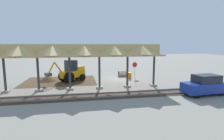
{
  "coord_description": "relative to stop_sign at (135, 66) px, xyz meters",
  "views": [
    {
      "loc": [
        5.66,
        23.98,
        4.84
      ],
      "look_at": [
        1.64,
        2.1,
        1.6
      ],
      "focal_mm": 28.0,
      "sensor_mm": 36.0,
      "label": 1
    }
  ],
  "objects": [
    {
      "name": "traffic_barrel",
      "position": [
        1.0,
        0.76,
        -1.2
      ],
      "size": [
        0.56,
        0.56,
        0.9
      ],
      "primitive_type": "cylinder",
      "color": "orange",
      "rests_on": "ground"
    },
    {
      "name": "distant_parked_car",
      "position": [
        -3.84,
        9.93,
        -0.67
      ],
      "size": [
        4.34,
        2.13,
        1.98
      ],
      "color": "navy",
      "rests_on": "ground"
    },
    {
      "name": "rail_tracks",
      "position": [
        2.24,
        8.42,
        -1.62
      ],
      "size": [
        60.0,
        2.58,
        0.15
      ],
      "color": "slate",
      "rests_on": "ground"
    },
    {
      "name": "concrete_pipe",
      "position": [
        1.45,
        -1.26,
        -1.19
      ],
      "size": [
        1.44,
        0.96,
        0.92
      ],
      "color": "#9E9384",
      "rests_on": "ground"
    },
    {
      "name": "dirt_work_zone",
      "position": [
        10.61,
        0.6,
        -1.65
      ],
      "size": [
        9.35,
        7.0,
        0.01
      ],
      "primitive_type": "cube",
      "color": "#4C3823",
      "rests_on": "ground"
    },
    {
      "name": "stop_sign",
      "position": [
        0.0,
        0.0,
        0.0
      ],
      "size": [
        0.76,
        0.15,
        2.29
      ],
      "color": "gray",
      "rests_on": "ground"
    },
    {
      "name": "dirt_mound",
      "position": [
        12.28,
        0.29,
        -1.65
      ],
      "size": [
        5.4,
        5.4,
        1.43
      ],
      "primitive_type": "cone",
      "color": "#4C3823",
      "rests_on": "ground"
    },
    {
      "name": "ground_plane",
      "position": [
        2.24,
        0.48,
        -1.65
      ],
      "size": [
        120.0,
        120.0,
        0.0
      ],
      "primitive_type": "plane",
      "color": "gray"
    },
    {
      "name": "platform_canopy",
      "position": [
        9.03,
        5.45,
        2.51
      ],
      "size": [
        20.43,
        3.2,
        4.9
      ],
      "color": "#9E998E",
      "rests_on": "ground"
    },
    {
      "name": "backhoe",
      "position": [
        9.06,
        0.99,
        -0.39
      ],
      "size": [
        4.96,
        3.9,
        2.82
      ],
      "color": "orange",
      "rests_on": "ground"
    }
  ]
}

